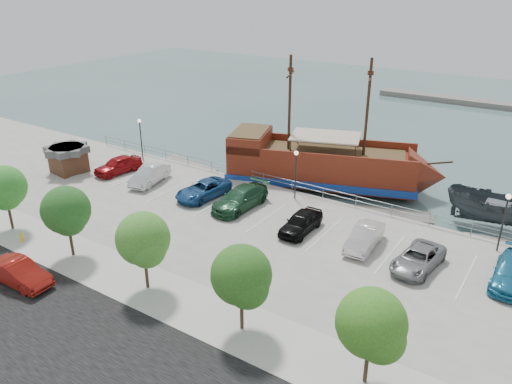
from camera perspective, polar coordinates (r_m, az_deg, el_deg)
The scene contains 28 objects.
ground at distance 38.15m, azimuth -0.40°, elevation -5.47°, with size 160.00×160.00×0.00m, color #3E5E5A.
street at distance 28.07m, azimuth -19.71°, elevation -16.64°, with size 100.00×8.00×0.04m, color black.
sidewalk at distance 31.05m, azimuth -10.91°, elevation -11.20°, with size 100.00×4.00×0.05m, color beige.
seawall_railing at distance 43.53m, azimuth 5.31°, elevation 0.47°, with size 50.00×0.06×1.00m.
far_shore at distance 85.11m, azimuth 27.11°, elevation 8.68°, with size 40.00×3.00×0.80m, color slate.
pirate_ship at distance 47.05m, azimuth 9.25°, elevation 2.84°, with size 20.45×11.47×12.68m.
patrol_boat at distance 43.36m, azimuth 25.82°, elevation -2.05°, with size 2.91×7.74×2.99m, color #394045.
dock_west at distance 52.72m, azimuth -7.81°, elevation 2.99°, with size 7.22×2.06×0.41m, color gray.
dock_mid at distance 42.78m, azimuth 14.43°, elevation -2.56°, with size 7.70×2.20×0.44m, color #6C665A.
dock_east at distance 41.24m, azimuth 27.17°, elevation -5.65°, with size 6.61×1.89×0.38m, color gray.
shed at distance 51.24m, azimuth -20.68°, elevation 3.62°, with size 3.52×3.52×2.57m.
street_sedan at distance 34.17m, azimuth -25.47°, elevation -8.33°, with size 1.61×4.63×1.53m, color maroon.
fire_hydrant at distance 39.36m, azimuth -25.21°, elevation -4.65°, with size 0.25×0.25×0.73m.
lamp_post_left at distance 52.16m, azimuth -13.07°, elevation 6.70°, with size 0.36×0.36×4.28m.
lamp_post_mid at distance 41.57m, azimuth 4.57°, elevation 2.95°, with size 0.36×0.36×4.28m.
lamp_post_right at distance 37.27m, azimuth 26.59°, elevation -2.10°, with size 0.36×0.36×4.28m.
tree_b at distance 40.38m, azimuth -26.81°, elevation 0.30°, with size 3.30×3.20×5.00m.
tree_c at distance 34.80m, azimuth -20.83°, elevation -2.18°, with size 3.30×3.20×5.00m.
tree_d at distance 29.84m, azimuth -12.68°, elevation -5.50°, with size 3.30×3.20×5.00m.
tree_e at distance 25.83m, azimuth -1.52°, elevation -9.80°, with size 3.30×3.20×5.00m.
tree_f at distance 23.28m, azimuth 13.28°, elevation -14.76°, with size 3.30×3.20×5.00m.
parked_car_a at distance 49.67m, azimuth -15.49°, elevation 3.01°, with size 1.91×4.73×1.61m, color maroon.
parked_car_b at distance 46.47m, azimuth -12.06°, elevation 1.91°, with size 1.67×4.79×1.58m, color silver.
parked_car_c at distance 42.72m, azimuth -6.03°, elevation 0.28°, with size 2.42×5.24×1.45m, color navy.
parked_car_d at distance 40.58m, azimuth -1.82°, elevation -0.73°, with size 2.33×5.74×1.67m, color #1D482C.
parked_car_e at distance 36.99m, azimuth 5.16°, elevation -3.46°, with size 1.81×4.49×1.53m, color black.
parked_car_f at distance 35.65m, azimuth 12.30°, elevation -5.06°, with size 1.60×4.59×1.51m, color silver.
parked_car_g at distance 34.15m, azimuth 18.02°, elevation -7.25°, with size 2.24×4.86×1.35m, color gray.
Camera 1 is at (18.58, -27.72, 17.47)m, focal length 35.00 mm.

